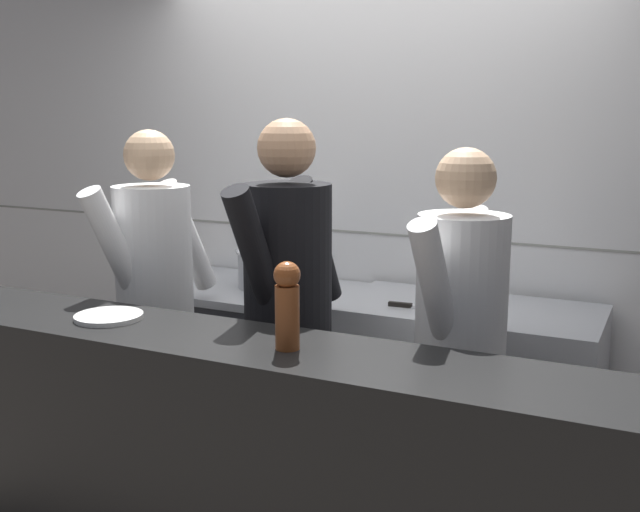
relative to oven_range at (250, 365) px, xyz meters
name	(u,v)px	position (x,y,z in m)	size (l,w,h in m)	color
wall_back_tiled	(378,205)	(0.57, 0.40, 0.86)	(8.00, 0.06, 2.60)	white
oven_range	(250,365)	(0.00, 0.00, 0.00)	(1.12, 0.71, 0.88)	#38383D
prep_counter	(466,400)	(1.19, 0.00, 0.01)	(1.19, 0.65, 0.90)	#B7BABF
pass_counter	(218,475)	(0.62, -1.24, 0.07)	(3.13, 0.45, 1.03)	black
stock_pot	(269,268)	(0.11, 0.04, 0.54)	(0.35, 0.35, 0.20)	#B7BABF
chefs_knife	(421,308)	(1.00, -0.13, 0.47)	(0.38, 0.05, 0.02)	#B7BABF
plated_dish_main	(109,317)	(0.14, -1.22, 0.59)	(0.25, 0.25, 0.02)	white
pepper_mill	(287,303)	(0.91, -1.25, 0.74)	(0.09, 0.09, 0.29)	brown
chef_head_cook	(155,297)	(-0.11, -0.64, 0.51)	(0.41, 0.75, 1.71)	black
chef_sous	(288,312)	(0.61, -0.70, 0.54)	(0.39, 0.77, 1.76)	black
chef_line	(460,346)	(1.32, -0.67, 0.48)	(0.39, 0.73, 1.66)	black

